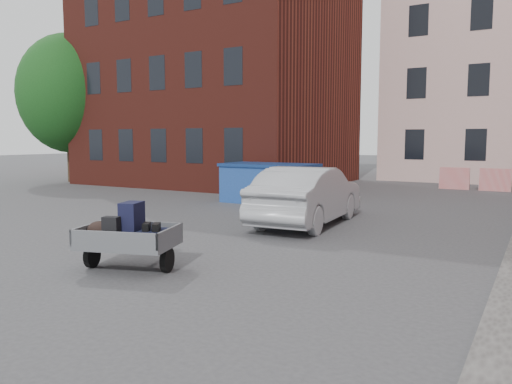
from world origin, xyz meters
The scene contains 8 objects.
ground centered at (0.00, 0.00, 0.00)m, with size 120.00×120.00×0.00m, color #38383A.
building_brick centered at (-9.00, 13.00, 7.00)m, with size 12.00×10.00×14.00m, color #591E16.
far_building centered at (-20.00, 22.00, 4.00)m, with size 6.00×6.00×8.00m, color maroon.
tree centered at (-16.00, 9.00, 5.17)m, with size 5.28×5.28×8.30m.
barriers centered at (4.20, 15.00, 0.50)m, with size 4.70×0.18×1.00m.
trailer centered at (-0.19, -2.92, 0.61)m, with size 1.86×1.97×1.20m.
dumpster centered at (-2.50, 6.50, 0.71)m, with size 3.40×1.78×1.42m.
silver_car centered at (0.58, 3.02, 0.78)m, with size 1.65×4.74×1.56m, color #A1A3A8.
Camera 1 is at (6.08, -9.23, 2.30)m, focal length 35.00 mm.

